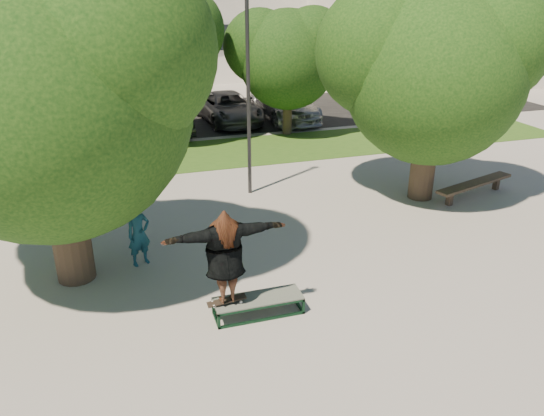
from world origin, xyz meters
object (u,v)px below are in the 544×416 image
object	(u,v)px
lamppost	(248,95)
grind_box	(258,306)
bystander	(139,234)
car_silver_b	(283,102)
car_dark	(162,115)
tree_left	(41,82)
tree_right	(431,64)
car_grey	(228,108)
bench	(475,185)

from	to	relation	value
lamppost	grind_box	distance (m)	7.44
bystander	car_silver_b	bearing A→B (deg)	36.09
car_dark	grind_box	bearing A→B (deg)	-98.32
tree_left	bystander	bearing A→B (deg)	5.21
tree_left	car_dark	world-z (taller)	tree_left
tree_left	lamppost	world-z (taller)	tree_left
tree_right	grind_box	distance (m)	8.97
car_grey	car_dark	bearing A→B (deg)	-169.71
bench	car_grey	world-z (taller)	car_grey
bystander	bench	size ratio (longest dim) A/B	0.49
tree_left	car_silver_b	size ratio (longest dim) A/B	1.27
tree_right	car_silver_b	xyz separation A→B (m)	(-0.64, 11.28, -3.28)
lamppost	bench	distance (m)	7.59
bystander	car_dark	world-z (taller)	bystander
tree_left	bench	world-z (taller)	tree_left
grind_box	bench	bearing A→B (deg)	26.65
tree_left	tree_right	distance (m)	10.41
tree_right	grind_box	size ratio (longest dim) A/B	3.62
bystander	tree_left	bearing A→B (deg)	162.70
tree_right	bystander	bearing A→B (deg)	-167.94
tree_right	lamppost	size ratio (longest dim) A/B	1.07
tree_right	car_silver_b	size ratio (longest dim) A/B	1.16
grind_box	bystander	distance (m)	3.60
tree_left	bystander	size ratio (longest dim) A/B	4.51
lamppost	grind_box	size ratio (longest dim) A/B	3.39
tree_left	car_grey	bearing A→B (deg)	63.04
tree_left	grind_box	bearing A→B (deg)	-36.71
tree_left	bench	xyz separation A→B (m)	(11.92, 1.42, -4.01)
lamppost	grind_box	bearing A→B (deg)	-103.87
grind_box	car_grey	world-z (taller)	car_grey
bench	car_dark	bearing A→B (deg)	110.11
tree_left	bench	size ratio (longest dim) A/B	2.22
car_silver_b	lamppost	bearing A→B (deg)	-117.36
tree_right	bystander	xyz separation A→B (m)	(-8.65, -1.85, -3.31)
tree_right	car_dark	world-z (taller)	tree_right
lamppost	bystander	xyz separation A→B (m)	(-3.73, -3.76, -2.36)
tree_left	car_grey	size ratio (longest dim) A/B	1.40
tree_left	grind_box	distance (m)	6.22
bench	car_silver_b	xyz separation A→B (m)	(-2.35, 11.84, 0.40)
grind_box	car_grey	size ratio (longest dim) A/B	0.35
car_dark	tree_left	bearing A→B (deg)	-114.57
tree_left	bench	bearing A→B (deg)	6.81
grind_box	bystander	world-z (taller)	bystander
tree_left	bystander	distance (m)	3.96
tree_right	bench	bearing A→B (deg)	-18.27
grind_box	tree_right	bearing A→B (deg)	35.74
tree_left	bystander	world-z (taller)	tree_left
tree_right	bystander	distance (m)	9.44
bench	car_dark	world-z (taller)	car_dark
car_silver_b	tree_right	bearing A→B (deg)	-89.56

